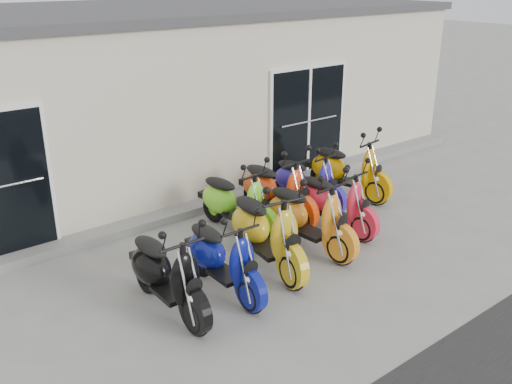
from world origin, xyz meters
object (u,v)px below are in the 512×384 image
scooter_front_orange_b (308,207)px  scooter_back_blue (307,174)px  scooter_front_blue (223,248)px  scooter_back_yellow (348,161)px  scooter_front_red (334,193)px  scooter_front_black (166,264)px  scooter_back_red (277,182)px  scooter_back_green (236,194)px  scooter_front_orange_a (266,221)px

scooter_front_orange_b → scooter_back_blue: bearing=43.3°
scooter_back_blue → scooter_front_blue: bearing=-159.4°
scooter_front_blue → scooter_back_yellow: (3.88, 1.38, 0.04)m
scooter_front_orange_b → scooter_front_red: scooter_front_orange_b is taller
scooter_front_black → scooter_front_orange_b: scooter_front_orange_b is taller
scooter_back_yellow → scooter_back_red: bearing=171.2°
scooter_front_orange_b → scooter_back_blue: 1.71m
scooter_front_black → scooter_back_red: bearing=24.9°
scooter_back_green → scooter_back_yellow: size_ratio=0.95×
scooter_front_red → scooter_back_blue: scooter_front_red is taller
scooter_back_red → scooter_front_blue: bearing=-149.0°
scooter_front_red → scooter_back_yellow: 1.59m
scooter_front_orange_a → scooter_front_red: scooter_front_orange_a is taller
scooter_front_blue → scooter_front_orange_b: (1.75, 0.22, 0.05)m
scooter_front_orange_a → scooter_back_green: (0.42, 1.26, -0.07)m
scooter_front_orange_a → scooter_back_yellow: scooter_front_orange_a is taller
scooter_back_red → scooter_back_yellow: 1.76m
scooter_front_black → scooter_front_blue: scooter_front_black is taller
scooter_front_red → scooter_back_green: size_ratio=0.98×
scooter_front_black → scooter_back_yellow: 4.87m
scooter_front_blue → scooter_back_blue: bearing=28.2°
scooter_front_blue → scooter_back_yellow: bearing=21.1°
scooter_front_black → scooter_front_blue: 0.82m
scooter_back_green → scooter_back_yellow: bearing=-8.0°
scooter_back_yellow → scooter_back_blue: bearing=166.1°
scooter_front_blue → scooter_front_red: 2.62m
scooter_back_green → scooter_back_red: 0.83m
scooter_front_blue → scooter_back_blue: size_ratio=1.03×
scooter_front_orange_b → scooter_front_blue: bearing=-176.6°
scooter_front_orange_a → scooter_back_green: scooter_front_orange_a is taller
scooter_front_orange_b → scooter_back_red: size_ratio=1.01×
scooter_front_blue → scooter_back_red: scooter_back_red is taller
scooter_front_blue → scooter_front_black: bearing=177.5°
scooter_front_red → scooter_back_blue: bearing=67.0°
scooter_front_red → scooter_back_green: scooter_back_green is taller
scooter_front_orange_b → scooter_back_blue: size_ratio=1.11×
scooter_back_red → scooter_back_blue: size_ratio=1.10×
scooter_front_orange_b → scooter_front_orange_a: bearing=-180.0°
scooter_front_red → scooter_front_blue: bearing=-174.0°
scooter_front_orange_a → scooter_back_red: bearing=53.3°
scooter_back_red → scooter_back_blue: 0.81m
scooter_back_yellow → scooter_back_green: bearing=170.2°
scooter_front_orange_a → scooter_front_orange_b: scooter_front_orange_a is taller
scooter_back_red → scooter_front_orange_b: bearing=-109.6°
scooter_front_orange_a → scooter_back_yellow: 3.25m
scooter_front_orange_a → scooter_back_yellow: size_ratio=1.06×
scooter_front_blue → scooter_front_orange_a: bearing=11.9°
scooter_front_black → scooter_front_orange_a: 1.69m
scooter_back_green → scooter_back_red: size_ratio=0.95×
scooter_front_orange_b → scooter_back_green: size_ratio=1.06×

